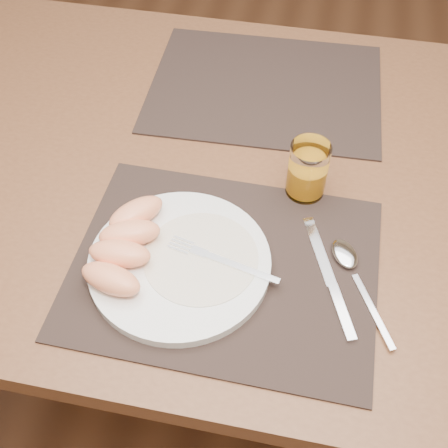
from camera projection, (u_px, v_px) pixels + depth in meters
The scene contains 11 objects.
ground at pixel (242, 359), 1.55m from camera, with size 5.00×5.00×0.00m, color #57331D.
table at pixel (250, 198), 1.04m from camera, with size 1.40×0.90×0.75m.
placemat_near at pixel (225, 267), 0.84m from camera, with size 0.45×0.35×0.00m, color #2C201C.
placemat_far at pixel (265, 87), 1.11m from camera, with size 0.45×0.35×0.00m, color #2C201C.
plate at pixel (180, 263), 0.83m from camera, with size 0.27×0.27×0.02m, color white.
plate_dressing at pixel (201, 257), 0.82m from camera, with size 0.17×0.17×0.00m.
fork at pixel (214, 257), 0.82m from camera, with size 0.17×0.06×0.00m.
knife at pixel (332, 285), 0.81m from camera, with size 0.10×0.21×0.01m.
spoon at pixel (349, 262), 0.83m from camera, with size 0.11×0.18×0.01m.
juice_glass at pixel (307, 172), 0.90m from camera, with size 0.06×0.06×0.10m.
grapefruit_wedges at pixel (124, 244), 0.82m from camera, with size 0.10×0.20×0.04m.
Camera 1 is at (0.09, -0.69, 1.44)m, focal length 45.00 mm.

